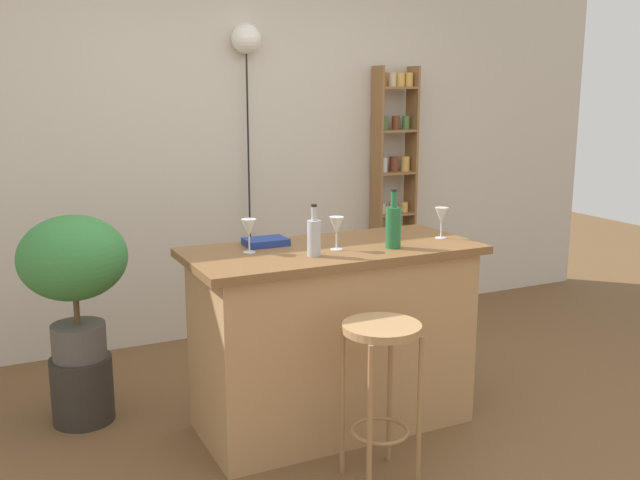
# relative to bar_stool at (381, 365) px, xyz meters

# --- Properties ---
(ground) EXTENTS (12.00, 12.00, 0.00)m
(ground) POSITION_rel_bar_stool_xyz_m (0.06, 0.28, -0.54)
(ground) COLOR brown
(back_wall) EXTENTS (6.40, 0.10, 2.80)m
(back_wall) POSITION_rel_bar_stool_xyz_m (0.06, 2.23, 0.86)
(back_wall) COLOR beige
(back_wall) RESTS_ON ground
(kitchen_counter) EXTENTS (1.47, 0.66, 0.94)m
(kitchen_counter) POSITION_rel_bar_stool_xyz_m (0.06, 0.58, -0.07)
(kitchen_counter) COLOR tan
(kitchen_counter) RESTS_ON ground
(bar_stool) EXTENTS (0.34, 0.34, 0.73)m
(bar_stool) POSITION_rel_bar_stool_xyz_m (0.00, 0.00, 0.00)
(bar_stool) COLOR #997047
(bar_stool) RESTS_ON ground
(spice_shelf) EXTENTS (0.32, 0.16, 1.88)m
(spice_shelf) POSITION_rel_bar_stool_xyz_m (1.33, 2.08, 0.39)
(spice_shelf) COLOR olive
(spice_shelf) RESTS_ON ground
(plant_stool) EXTENTS (0.32, 0.32, 0.35)m
(plant_stool) POSITION_rel_bar_stool_xyz_m (-1.11, 1.18, -0.37)
(plant_stool) COLOR #2D2823
(plant_stool) RESTS_ON ground
(potted_plant) EXTENTS (0.54, 0.49, 0.75)m
(potted_plant) POSITION_rel_bar_stool_xyz_m (-1.11, 1.18, 0.29)
(potted_plant) COLOR #514C47
(potted_plant) RESTS_ON plant_stool
(bottle_olive_oil) EXTENTS (0.08, 0.08, 0.29)m
(bottle_olive_oil) POSITION_rel_bar_stool_xyz_m (0.32, 0.44, 0.51)
(bottle_olive_oil) COLOR #236638
(bottle_olive_oil) RESTS_ON kitchen_counter
(bottle_vinegar) EXTENTS (0.06, 0.06, 0.25)m
(bottle_vinegar) POSITION_rel_bar_stool_xyz_m (-0.11, 0.45, 0.50)
(bottle_vinegar) COLOR #B2B2B7
(bottle_vinegar) RESTS_ON kitchen_counter
(wine_glass_left) EXTENTS (0.07, 0.07, 0.16)m
(wine_glass_left) POSITION_rel_bar_stool_xyz_m (0.05, 0.52, 0.52)
(wine_glass_left) COLOR silver
(wine_glass_left) RESTS_ON kitchen_counter
(wine_glass_center) EXTENTS (0.07, 0.07, 0.16)m
(wine_glass_center) POSITION_rel_bar_stool_xyz_m (0.67, 0.53, 0.52)
(wine_glass_center) COLOR silver
(wine_glass_center) RESTS_ON kitchen_counter
(wine_glass_right) EXTENTS (0.07, 0.07, 0.16)m
(wine_glass_right) POSITION_rel_bar_stool_xyz_m (-0.36, 0.65, 0.52)
(wine_glass_right) COLOR silver
(wine_glass_right) RESTS_ON kitchen_counter
(cookbook) EXTENTS (0.21, 0.15, 0.03)m
(cookbook) POSITION_rel_bar_stool_xyz_m (-0.22, 0.77, 0.42)
(cookbook) COLOR navy
(cookbook) RESTS_ON kitchen_counter
(pendant_globe_light) EXTENTS (0.20, 0.20, 2.14)m
(pendant_globe_light) POSITION_rel_bar_stool_xyz_m (0.19, 2.12, 1.46)
(pendant_globe_light) COLOR black
(pendant_globe_light) RESTS_ON ground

